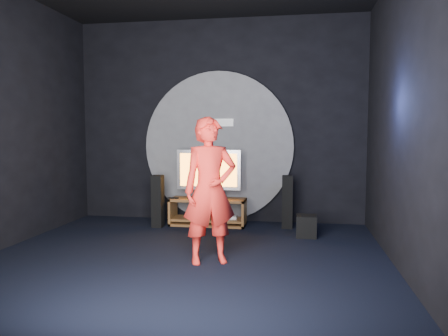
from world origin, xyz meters
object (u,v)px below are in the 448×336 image
at_px(tv, 209,172).
at_px(media_console, 208,213).
at_px(player, 210,190).
at_px(tower_speaker_left, 158,201).
at_px(tower_speaker_right, 287,202).
at_px(subwoofer, 306,226).

bearing_deg(tv, media_console, -83.50).
height_order(tv, player, player).
bearing_deg(tv, tower_speaker_left, -155.71).
distance_m(tv, player, 2.16).
height_order(tower_speaker_right, subwoofer, tower_speaker_right).
relative_size(media_console, tower_speaker_right, 1.47).
bearing_deg(media_console, player, -77.87).
bearing_deg(tower_speaker_left, player, -55.15).
relative_size(media_console, tv, 1.16).
xyz_separation_m(tv, subwoofer, (1.61, -0.64, -0.73)).
distance_m(media_console, tv, 0.70).
bearing_deg(media_console, subwoofer, -19.63).
distance_m(media_console, player, 2.20).
height_order(tv, subwoofer, tv).
xyz_separation_m(tower_speaker_left, player, (1.23, -1.76, 0.44)).
relative_size(tower_speaker_left, tower_speaker_right, 1.00).
bearing_deg(player, subwoofer, 28.15).
distance_m(tower_speaker_left, subwoofer, 2.42).
bearing_deg(player, tower_speaker_right, 43.24).
bearing_deg(subwoofer, tower_speaker_left, 173.15).
distance_m(tower_speaker_left, tower_speaker_right, 2.11).
xyz_separation_m(tv, tower_speaker_right, (1.32, -0.08, -0.47)).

